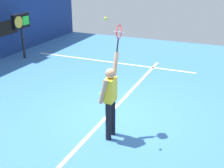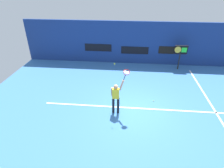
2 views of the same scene
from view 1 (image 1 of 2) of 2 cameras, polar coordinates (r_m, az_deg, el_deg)
ground_plane at (r=8.02m, az=0.53°, el=-6.10°), size 18.00×18.00×0.00m
court_baseline at (r=8.08m, az=-0.60°, el=-5.84°), size 10.00×0.10×0.01m
court_sideline at (r=12.41m, az=-0.32°, el=4.21°), size 0.10×7.00×0.01m
tennis_player at (r=6.65m, az=-0.32°, el=-2.57°), size 0.65×0.31×1.98m
tennis_racket at (r=6.64m, az=1.34°, el=9.67°), size 0.39×0.27×0.63m
tennis_ball at (r=6.09m, az=-1.25°, el=12.43°), size 0.07×0.07×0.07m
scoreboard_clock at (r=13.22m, az=-17.04°, el=11.03°), size 0.96×0.20×1.90m
spare_ball at (r=9.27m, az=-2.25°, el=-1.89°), size 0.07×0.07×0.07m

